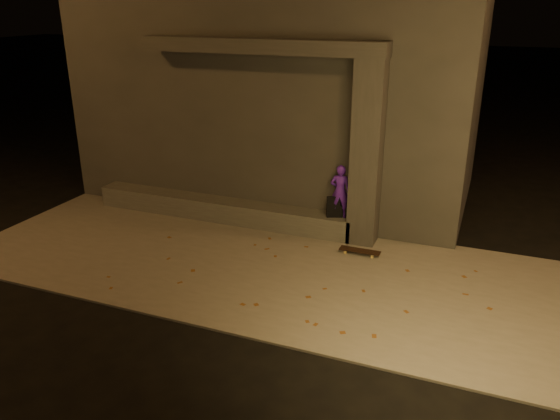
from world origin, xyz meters
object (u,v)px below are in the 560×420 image
at_px(skateboarder, 340,191).
at_px(skateboard, 360,251).
at_px(column, 367,155).
at_px(backpack, 334,209).

relative_size(skateboarder, skateboard, 1.39).
bearing_deg(column, backpack, -180.00).
distance_m(column, skateboarder, 0.95).
relative_size(column, skateboard, 4.59).
distance_m(backpack, skateboard, 1.10).
bearing_deg(column, skateboarder, 180.00).
distance_m(skateboarder, skateboard, 1.28).
xyz_separation_m(column, skateboard, (0.11, -0.65, -1.73)).
bearing_deg(backpack, skateboarder, -20.45).
xyz_separation_m(column, backpack, (-0.60, -0.00, -1.20)).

